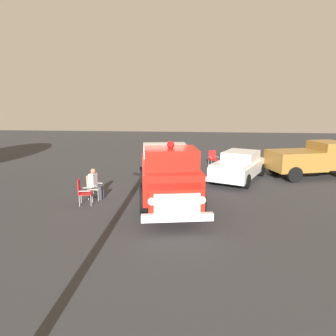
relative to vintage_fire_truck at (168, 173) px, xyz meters
name	(u,v)px	position (x,y,z in m)	size (l,w,h in m)	color
ground_plane	(155,198)	(0.32, 0.60, -1.20)	(60.00, 60.00, 0.00)	#333335
vintage_fire_truck	(168,173)	(0.00, 0.00, 0.00)	(6.25, 3.31, 2.59)	black
classic_hot_rod	(239,166)	(3.97, -3.25, -0.45)	(4.74, 3.44, 1.46)	black
parked_pickup	(313,159)	(5.06, -7.29, -0.21)	(3.13, 5.12, 1.90)	black
lawn_chair_near_truck	(93,185)	(0.06, 3.19, -0.61)	(0.57, 0.56, 1.02)	#B7BABF
lawn_chair_by_car	(82,190)	(-0.76, 3.33, -0.61)	(0.60, 0.59, 1.02)	#B7BABF
lawn_chair_spare	(213,157)	(7.28, -2.05, -0.61)	(0.63, 0.63, 1.02)	#B7BABF
spectator_seated	(95,183)	(0.04, 3.06, -0.50)	(0.44, 0.58, 1.29)	#383842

